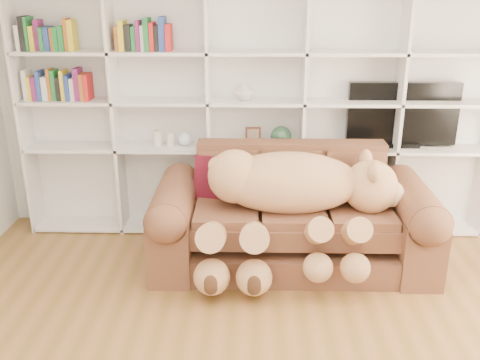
{
  "coord_description": "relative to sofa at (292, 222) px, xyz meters",
  "views": [
    {
      "loc": [
        -0.04,
        -2.61,
        2.36
      ],
      "look_at": [
        -0.13,
        1.63,
        0.77
      ],
      "focal_mm": 40.0,
      "sensor_mm": 36.0,
      "label": 1
    }
  ],
  "objects": [
    {
      "name": "figurine_tall",
      "position": [
        -1.26,
        0.67,
        0.56
      ],
      "size": [
        0.1,
        0.1,
        0.15
      ],
      "primitive_type": "cylinder",
      "rotation": [
        0.0,
        0.0,
        -0.41
      ],
      "color": "silver",
      "rests_on": "bookshelf"
    },
    {
      "name": "green_vase",
      "position": [
        -0.08,
        0.67,
        0.59
      ],
      "size": [
        0.2,
        0.2,
        0.2
      ],
      "primitive_type": "sphere",
      "color": "#2B5339",
      "rests_on": "bookshelf"
    },
    {
      "name": "picture_frame",
      "position": [
        -0.34,
        0.67,
        0.59
      ],
      "size": [
        0.15,
        0.03,
        0.18
      ],
      "primitive_type": "cube",
      "rotation": [
        0.0,
        0.0,
        -0.02
      ],
      "color": "#512C1C",
      "rests_on": "bookshelf"
    },
    {
      "name": "sofa",
      "position": [
        0.0,
        0.0,
        0.0
      ],
      "size": [
        2.38,
        1.03,
        1.0
      ],
      "color": "brown",
      "rests_on": "floor"
    },
    {
      "name": "bookshelf",
      "position": [
        -0.56,
        0.72,
        0.93
      ],
      "size": [
        4.43,
        0.35,
        2.4
      ],
      "color": "white",
      "rests_on": "floor"
    },
    {
      "name": "teddy_bear",
      "position": [
        -0.03,
        -0.2,
        0.31
      ],
      "size": [
        1.73,
        0.96,
        1.0
      ],
      "rotation": [
        0.0,
        0.0,
        0.0
      ],
      "color": "tan",
      "rests_on": "sofa"
    },
    {
      "name": "wall_back",
      "position": [
        -0.32,
        0.86,
        0.97
      ],
      "size": [
        5.0,
        0.02,
        2.7
      ],
      "primitive_type": "cube",
      "color": "white",
      "rests_on": "floor"
    },
    {
      "name": "snow_globe",
      "position": [
        -1.0,
        0.67,
        0.56
      ],
      "size": [
        0.13,
        0.13,
        0.13
      ],
      "primitive_type": "sphere",
      "color": "white",
      "rests_on": "bookshelf"
    },
    {
      "name": "tv",
      "position": [
        1.07,
        0.72,
        0.79
      ],
      "size": [
        1.04,
        0.18,
        0.61
      ],
      "color": "black",
      "rests_on": "bookshelf"
    },
    {
      "name": "throw_pillow",
      "position": [
        -0.65,
        0.17,
        0.33
      ],
      "size": [
        0.45,
        0.31,
        0.43
      ],
      "primitive_type": "cube",
      "rotation": [
        -0.24,
        0.0,
        -0.21
      ],
      "color": "#580F23",
      "rests_on": "sofa"
    },
    {
      "name": "figurine_short",
      "position": [
        -1.14,
        0.67,
        0.55
      ],
      "size": [
        0.09,
        0.09,
        0.12
      ],
      "primitive_type": "cylinder",
      "rotation": [
        0.0,
        0.0,
        0.37
      ],
      "color": "silver",
      "rests_on": "bookshelf"
    },
    {
      "name": "shelf_vase",
      "position": [
        -0.43,
        0.67,
        1.02
      ],
      "size": [
        0.21,
        0.21,
        0.18
      ],
      "primitive_type": "imported",
      "rotation": [
        0.0,
        0.0,
        0.27
      ],
      "color": "beige",
      "rests_on": "bookshelf"
    }
  ]
}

